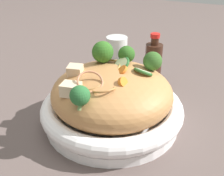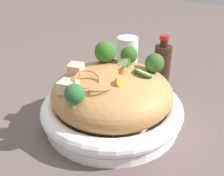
{
  "view_description": "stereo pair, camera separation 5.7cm",
  "coord_description": "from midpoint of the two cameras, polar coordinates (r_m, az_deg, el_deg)",
  "views": [
    {
      "loc": [
        -0.21,
        0.46,
        0.36
      ],
      "look_at": [
        0.0,
        0.0,
        0.09
      ],
      "focal_mm": 43.5,
      "sensor_mm": 36.0,
      "label": 1
    },
    {
      "loc": [
        -0.26,
        0.43,
        0.36
      ],
      "look_at": [
        0.0,
        0.0,
        0.09
      ],
      "focal_mm": 43.5,
      "sensor_mm": 36.0,
      "label": 2
    }
  ],
  "objects": [
    {
      "name": "ground_plane",
      "position": [
        0.62,
        2.67,
        -7.19
      ],
      "size": [
        3.0,
        3.0,
        0.0
      ],
      "primitive_type": "plane",
      "color": "brown"
    },
    {
      "name": "drinking_glass",
      "position": [
        0.85,
        5.17,
        7.07
      ],
      "size": [
        0.06,
        0.06,
        0.11
      ],
      "color": "silver",
      "rests_on": "ground_plane"
    },
    {
      "name": "soy_sauce_bottle",
      "position": [
        0.78,
        12.58,
        4.93
      ],
      "size": [
        0.05,
        0.05,
        0.14
      ],
      "color": "#381E14",
      "rests_on": "ground_plane"
    },
    {
      "name": "zucchini_slices",
      "position": [
        0.56,
        7.26,
        3.9
      ],
      "size": [
        0.1,
        0.06,
        0.03
      ],
      "color": "beige",
      "rests_on": "serving_bowl"
    },
    {
      "name": "broccoli_florets",
      "position": [
        0.56,
        4.09,
        5.34
      ],
      "size": [
        0.17,
        0.23,
        0.08
      ],
      "color": "#9FBE79",
      "rests_on": "serving_bowl"
    },
    {
      "name": "carrot_coins",
      "position": [
        0.52,
        1.91,
        1.61
      ],
      "size": [
        0.1,
        0.12,
        0.04
      ],
      "color": "orange",
      "rests_on": "serving_bowl"
    },
    {
      "name": "noodle_heap",
      "position": [
        0.58,
        2.81,
        -1.02
      ],
      "size": [
        0.26,
        0.26,
        0.12
      ],
      "color": "#B97F48",
      "rests_on": "serving_bowl"
    },
    {
      "name": "serving_bowl",
      "position": [
        0.6,
        2.73,
        -4.88
      ],
      "size": [
        0.31,
        0.31,
        0.06
      ],
      "color": "white",
      "rests_on": "ground_plane"
    },
    {
      "name": "chicken_chunks",
      "position": [
        0.54,
        -5.46,
        1.77
      ],
      "size": [
        0.06,
        0.09,
        0.03
      ],
      "color": "beige",
      "rests_on": "serving_bowl"
    }
  ]
}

